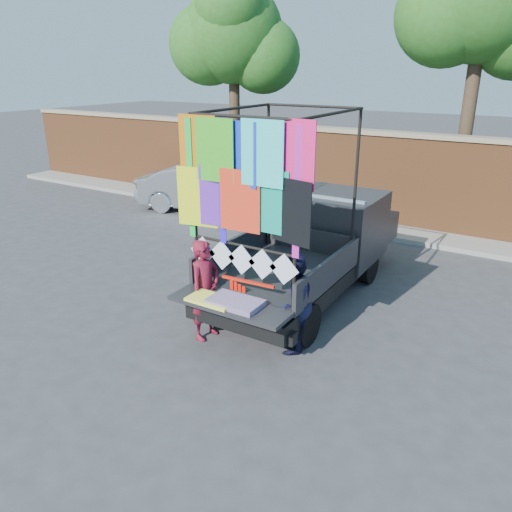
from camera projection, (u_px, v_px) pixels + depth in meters
The scene contains 10 objects.
ground at pixel (287, 337), 8.32m from camera, with size 90.00×90.00×0.00m, color #38383A.
brick_wall at pixel (411, 181), 13.43m from camera, with size 30.00×0.45×2.61m.
curb at pixel (398, 233), 13.32m from camera, with size 30.00×1.20×0.12m, color gray.
tree_left at pixel (233, 37), 16.14m from camera, with size 4.20×3.30×7.05m.
tree_mid at pixel (485, 2), 12.26m from camera, with size 4.20×3.30×7.73m.
pickup_truck at pixel (319, 243), 10.01m from camera, with size 2.28×5.72×3.60m.
sedan at pixel (208, 188), 15.41m from camera, with size 1.50×4.31×1.42m, color silver.
woman at pixel (205, 290), 8.05m from camera, with size 0.62×0.40×1.69m, color maroon.
man at pixel (292, 303), 7.67m from camera, with size 0.79×0.62×1.63m, color black.
streamer_bundle at pixel (242, 291), 7.88m from camera, with size 0.92×0.11×0.64m.
Camera 1 is at (3.39, -6.49, 4.22)m, focal length 35.00 mm.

